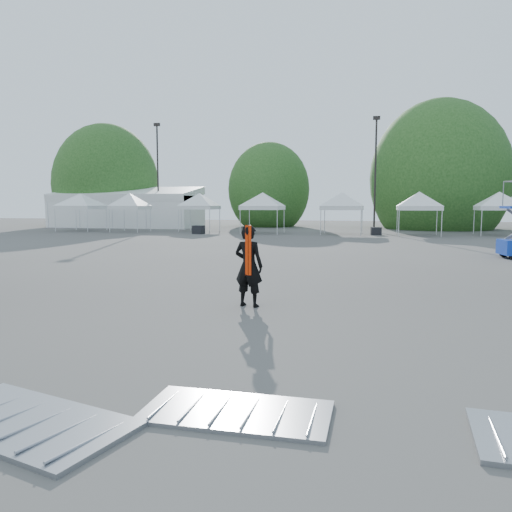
# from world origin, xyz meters

# --- Properties ---
(ground) EXTENTS (120.00, 120.00, 0.00)m
(ground) POSITION_xyz_m (0.00, 0.00, 0.00)
(ground) COLOR #474442
(ground) RESTS_ON ground
(marquee) EXTENTS (15.00, 6.25, 4.23)m
(marquee) POSITION_xyz_m (-22.00, 35.00, 1.97)
(marquee) COLOR white
(marquee) RESTS_ON ground
(light_pole_west) EXTENTS (0.60, 0.25, 10.30)m
(light_pole_west) POSITION_xyz_m (-18.00, 34.00, 5.77)
(light_pole_west) COLOR black
(light_pole_west) RESTS_ON ground
(light_pole_east) EXTENTS (0.60, 0.25, 9.80)m
(light_pole_east) POSITION_xyz_m (3.00, 32.00, 5.52)
(light_pole_east) COLOR black
(light_pole_east) RESTS_ON ground
(tree_far_w) EXTENTS (4.80, 4.80, 7.30)m
(tree_far_w) POSITION_xyz_m (-26.00, 38.00, 4.54)
(tree_far_w) COLOR #382314
(tree_far_w) RESTS_ON ground
(tree_mid_w) EXTENTS (4.16, 4.16, 6.33)m
(tree_mid_w) POSITION_xyz_m (-8.00, 40.00, 3.93)
(tree_mid_w) COLOR #382314
(tree_mid_w) RESTS_ON ground
(tree_mid_e) EXTENTS (5.12, 5.12, 7.79)m
(tree_mid_e) POSITION_xyz_m (9.00, 39.00, 4.84)
(tree_mid_e) COLOR #382314
(tree_mid_e) RESTS_ON ground
(tent_a) EXTENTS (4.73, 4.73, 3.88)m
(tent_a) POSITION_xyz_m (-22.48, 27.45, 3.06)
(tent_a) COLOR silver
(tent_a) RESTS_ON ground
(tent_b) EXTENTS (3.88, 3.88, 3.88)m
(tent_b) POSITION_xyz_m (-17.47, 27.02, 3.06)
(tent_b) COLOR silver
(tent_b) RESTS_ON ground
(tent_c) EXTENTS (4.24, 4.24, 3.88)m
(tent_c) POSITION_xyz_m (-11.86, 28.97, 3.06)
(tent_c) COLOR silver
(tent_c) RESTS_ON ground
(tent_d) EXTENTS (4.53, 4.53, 3.88)m
(tent_d) POSITION_xyz_m (-5.86, 27.43, 3.06)
(tent_d) COLOR silver
(tent_d) RESTS_ON ground
(tent_e) EXTENTS (4.60, 4.60, 3.88)m
(tent_e) POSITION_xyz_m (0.52, 27.81, 3.06)
(tent_e) COLOR silver
(tent_e) RESTS_ON ground
(tent_f) EXTENTS (4.50, 4.50, 3.88)m
(tent_f) POSITION_xyz_m (6.28, 27.31, 3.06)
(tent_f) COLOR silver
(tent_f) RESTS_ON ground
(tent_g) EXTENTS (4.38, 4.38, 3.88)m
(tent_g) POSITION_xyz_m (12.20, 28.90, 3.06)
(tent_g) COLOR silver
(tent_g) RESTS_ON ground
(man) EXTENTS (0.79, 0.60, 1.93)m
(man) POSITION_xyz_m (0.21, -1.10, 0.97)
(man) COLOR black
(man) RESTS_ON ground
(barrier_left) EXTENTS (2.70, 1.82, 0.08)m
(barrier_left) POSITION_xyz_m (-0.64, -7.83, 0.04)
(barrier_left) COLOR #999CA1
(barrier_left) RESTS_ON ground
(barrier_mid) EXTENTS (2.15, 1.08, 0.07)m
(barrier_mid) POSITION_xyz_m (1.57, -7.02, 0.03)
(barrier_mid) COLOR #999CA1
(barrier_mid) RESTS_ON ground
(crate_west) EXTENTS (0.96, 0.79, 0.68)m
(crate_west) POSITION_xyz_m (-10.70, 25.47, 0.34)
(crate_west) COLOR black
(crate_west) RESTS_ON ground
(crate_mid) EXTENTS (0.86, 0.71, 0.61)m
(crate_mid) POSITION_xyz_m (3.17, 27.36, 0.31)
(crate_mid) COLOR black
(crate_mid) RESTS_ON ground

